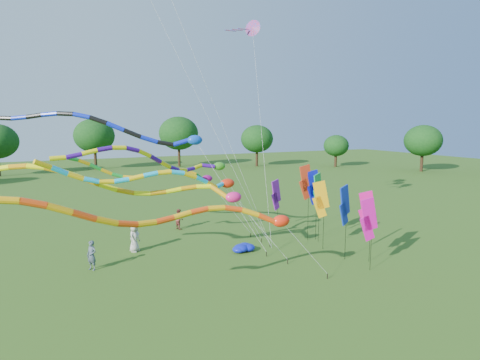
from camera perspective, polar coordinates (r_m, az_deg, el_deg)
name	(u,v)px	position (r m, az deg, el deg)	size (l,w,h in m)	color
ground	(268,280)	(22.10, 4.03, -14.02)	(160.00, 160.00, 0.00)	#2A5215
tree_ring	(221,176)	(20.37, -2.67, 0.63)	(114.03, 113.63, 9.56)	#382314
tube_kite_red	(195,216)	(17.74, -6.41, -5.13)	(14.71, 1.65, 6.47)	black
tube_kite_orange	(151,187)	(22.32, -12.51, -0.96)	(14.82, 3.96, 6.89)	black
tube_kite_purple	(170,162)	(22.61, -9.92, 2.53)	(12.87, 3.83, 7.77)	black
tube_kite_blue	(108,128)	(24.69, -18.32, 7.01)	(15.96, 6.82, 9.78)	black
tube_kite_cyan	(170,179)	(22.44, -9.87, 0.12)	(13.54, 2.20, 7.12)	black
tube_kite_green	(157,173)	(26.36, -11.78, 0.97)	(12.59, 1.20, 6.98)	black
delta_kite_high_c	(252,28)	(31.80, 1.74, 20.81)	(3.07, 6.71, 16.29)	black
banner_pole_green	(318,191)	(28.17, 11.01, -1.52)	(1.10, 0.54, 4.93)	black
banner_pole_red	(306,182)	(28.35, 9.36, -0.33)	(1.16, 0.11, 5.47)	black
banner_pole_magenta_b	(367,211)	(25.05, 17.64, -4.27)	(1.11, 0.51, 4.37)	black
banner_pole_magenta_a	(369,220)	(23.57, 17.81, -5.38)	(1.16, 0.25, 4.24)	black
banner_pole_blue_a	(345,205)	(24.85, 14.66, -3.52)	(1.12, 0.48, 4.68)	black
banner_pole_blue_b	(314,187)	(28.70, 10.44, -1.04)	(1.16, 0.25, 5.08)	black
banner_pole_violet	(276,195)	(31.86, 5.15, -2.12)	(1.11, 0.49, 3.91)	black
banner_pole_orange	(321,200)	(26.73, 11.39, -2.74)	(1.11, 0.51, 4.61)	black
blue_nylon_heap	(241,247)	(26.65, 0.21, -9.47)	(1.70, 1.85, 0.58)	#0D1BB4
person_a	(134,238)	(27.16, -14.79, -7.94)	(0.90, 0.59, 1.85)	#B8B1A6
person_b	(92,255)	(24.66, -20.34, -10.03)	(0.62, 0.41, 1.71)	#424D5D
person_c	(179,219)	(32.11, -8.70, -5.50)	(0.78, 0.60, 1.60)	brown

